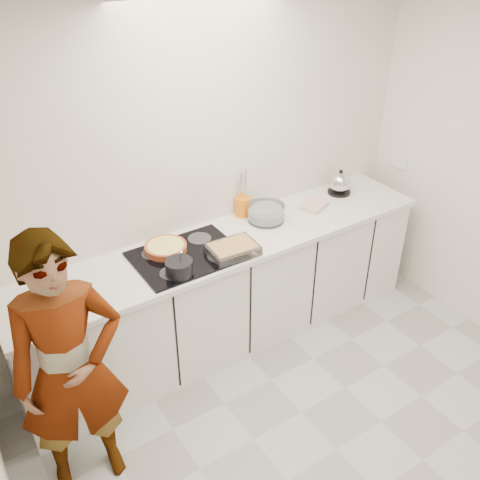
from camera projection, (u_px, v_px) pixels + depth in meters
floor at (337, 449)px, 3.41m from camera, size 3.60×3.20×0.00m
ceiling at (401, 13)px, 2.05m from camera, size 3.60×3.20×0.00m
wall_back at (204, 175)px, 3.87m from camera, size 3.60×0.00×2.60m
base_cabinets at (229, 293)px, 4.09m from camera, size 3.20×0.58×0.87m
countertop at (228, 243)px, 3.86m from camera, size 3.24×0.64×0.04m
hob at (187, 256)px, 3.66m from camera, size 0.72×0.54×0.01m
tart_dish at (166, 247)px, 3.69m from camera, size 0.33×0.33×0.05m
saucepan at (179, 267)px, 3.44m from camera, size 0.23×0.23×0.17m
baking_dish at (233, 249)px, 3.66m from camera, size 0.35×0.27×0.06m
mixing_bowl at (266, 213)px, 4.06m from camera, size 0.29×0.29×0.13m
tea_towel at (314, 205)px, 4.27m from camera, size 0.27×0.24×0.04m
kettle at (340, 183)px, 4.44m from camera, size 0.19×0.19×0.22m
utensil_crock at (243, 206)px, 4.13m from camera, size 0.15×0.15×0.15m
cook at (70, 371)px, 2.85m from camera, size 0.65×0.47×1.68m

